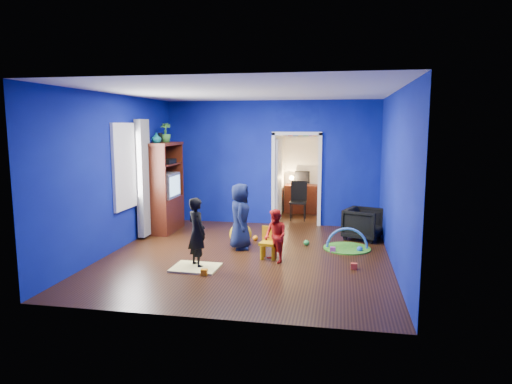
% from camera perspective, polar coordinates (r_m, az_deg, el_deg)
% --- Properties ---
extents(floor, '(5.00, 5.50, 0.01)m').
position_cam_1_polar(floor, '(8.31, -1.03, -7.93)').
color(floor, black).
rests_on(floor, ground).
extents(ceiling, '(5.00, 5.50, 0.01)m').
position_cam_1_polar(ceiling, '(8.00, -1.09, 12.43)').
color(ceiling, white).
rests_on(ceiling, wall_back).
extents(wall_back, '(5.00, 0.02, 2.90)m').
position_cam_1_polar(wall_back, '(10.73, 1.89, 3.64)').
color(wall_back, navy).
rests_on(wall_back, floor).
extents(wall_front, '(5.00, 0.02, 2.90)m').
position_cam_1_polar(wall_front, '(5.39, -6.93, -1.11)').
color(wall_front, navy).
rests_on(wall_front, floor).
extents(wall_left, '(0.02, 5.50, 2.90)m').
position_cam_1_polar(wall_left, '(8.87, -17.09, 2.29)').
color(wall_left, navy).
rests_on(wall_left, floor).
extents(wall_right, '(0.02, 5.50, 2.90)m').
position_cam_1_polar(wall_right, '(7.92, 16.97, 1.60)').
color(wall_right, navy).
rests_on(wall_right, floor).
extents(alcove, '(1.00, 1.75, 2.50)m').
position_cam_1_polar(alcove, '(11.54, 5.49, 2.94)').
color(alcove, silver).
rests_on(alcove, floor).
extents(armchair, '(0.91, 0.90, 0.65)m').
position_cam_1_polar(armchair, '(9.65, 13.27, -3.88)').
color(armchair, black).
rests_on(armchair, floor).
extents(child_black, '(0.50, 0.50, 1.16)m').
position_cam_1_polar(child_black, '(7.59, -7.40, -5.04)').
color(child_black, black).
rests_on(child_black, floor).
extents(child_navy, '(0.50, 0.67, 1.25)m').
position_cam_1_polar(child_navy, '(8.61, -1.99, -3.07)').
color(child_navy, '#10193D').
rests_on(child_navy, floor).
extents(toddler_red, '(0.55, 0.56, 0.91)m').
position_cam_1_polar(toddler_red, '(7.82, 2.45, -5.52)').
color(toddler_red, '#B11220').
rests_on(toddler_red, floor).
extents(vase, '(0.21, 0.21, 0.22)m').
position_cam_1_polar(vase, '(9.87, -12.36, 6.63)').
color(vase, '#0D696E').
rests_on(vase, tv_armoire).
extents(potted_plant, '(0.29, 0.29, 0.42)m').
position_cam_1_polar(potted_plant, '(10.35, -11.26, 7.31)').
color(potted_plant, '#36802E').
rests_on(potted_plant, tv_armoire).
extents(tv_armoire, '(0.58, 1.14, 1.96)m').
position_cam_1_polar(tv_armoire, '(10.23, -11.52, 0.60)').
color(tv_armoire, '#3E0F0A').
rests_on(tv_armoire, floor).
extents(crt_tv, '(0.46, 0.70, 0.54)m').
position_cam_1_polar(crt_tv, '(10.21, -11.32, 0.81)').
color(crt_tv, silver).
rests_on(crt_tv, tv_armoire).
extents(yellow_blanket, '(0.77, 0.63, 0.03)m').
position_cam_1_polar(yellow_blanket, '(7.65, -7.55, -9.34)').
color(yellow_blanket, '#F2E07A').
rests_on(yellow_blanket, floor).
extents(hopper_ball, '(0.44, 0.44, 0.44)m').
position_cam_1_polar(hopper_ball, '(8.95, -1.94, -5.30)').
color(hopper_ball, yellow).
rests_on(hopper_ball, floor).
extents(kid_chair, '(0.33, 0.33, 0.50)m').
position_cam_1_polar(kid_chair, '(8.08, 1.58, -6.57)').
color(kid_chair, yellow).
rests_on(kid_chair, floor).
extents(play_mat, '(0.89, 0.89, 0.02)m').
position_cam_1_polar(play_mat, '(8.90, 11.29, -6.91)').
color(play_mat, '#4AA124').
rests_on(play_mat, floor).
extents(toy_arch, '(0.80, 0.08, 0.80)m').
position_cam_1_polar(toy_arch, '(8.90, 11.29, -6.86)').
color(toy_arch, '#3F8CD8').
rests_on(toy_arch, floor).
extents(window_left, '(0.03, 0.95, 1.55)m').
position_cam_1_polar(window_left, '(9.17, -16.03, 3.14)').
color(window_left, white).
rests_on(window_left, wall_left).
extents(curtain, '(0.14, 0.42, 2.40)m').
position_cam_1_polar(curtain, '(9.64, -13.89, 1.67)').
color(curtain, slate).
rests_on(curtain, floor).
extents(doorway, '(1.16, 0.10, 2.10)m').
position_cam_1_polar(doorway, '(10.69, 5.06, 1.44)').
color(doorway, white).
rests_on(doorway, floor).
extents(study_desk, '(0.88, 0.44, 0.75)m').
position_cam_1_polar(study_desk, '(12.28, 5.70, -0.86)').
color(study_desk, '#3D140A').
rests_on(study_desk, floor).
extents(desk_monitor, '(0.40, 0.05, 0.32)m').
position_cam_1_polar(desk_monitor, '(12.32, 5.79, 1.87)').
color(desk_monitor, black).
rests_on(desk_monitor, study_desk).
extents(desk_lamp, '(0.14, 0.14, 0.14)m').
position_cam_1_polar(desk_lamp, '(12.29, 4.46, 1.78)').
color(desk_lamp, '#FFD88C').
rests_on(desk_lamp, study_desk).
extents(folding_chair, '(0.40, 0.40, 0.92)m').
position_cam_1_polar(folding_chair, '(11.32, 5.29, -1.20)').
color(folding_chair, black).
rests_on(folding_chair, floor).
extents(book_shelf, '(0.88, 0.24, 0.04)m').
position_cam_1_polar(book_shelf, '(12.23, 5.86, 6.85)').
color(book_shelf, white).
rests_on(book_shelf, study_desk).
extents(toy_0, '(0.10, 0.08, 0.10)m').
position_cam_1_polar(toy_0, '(7.70, 12.15, -9.06)').
color(toy_0, '#F44628').
rests_on(toy_0, floor).
extents(toy_1, '(0.11, 0.11, 0.11)m').
position_cam_1_polar(toy_1, '(8.74, 12.84, -6.95)').
color(toy_1, blue).
rests_on(toy_1, floor).
extents(toy_2, '(0.10, 0.08, 0.10)m').
position_cam_1_polar(toy_2, '(7.28, -6.49, -9.95)').
color(toy_2, orange).
rests_on(toy_2, floor).
extents(toy_3, '(0.11, 0.11, 0.11)m').
position_cam_1_polar(toy_3, '(9.02, 6.32, -6.31)').
color(toy_3, green).
rests_on(toy_3, floor).
extents(toy_4, '(0.10, 0.08, 0.10)m').
position_cam_1_polar(toy_4, '(8.61, 9.57, -7.12)').
color(toy_4, '#C349A4').
rests_on(toy_4, floor).
extents(toy_5, '(0.11, 0.11, 0.11)m').
position_cam_1_polar(toy_5, '(9.34, -0.08, -5.75)').
color(toy_5, orange).
rests_on(toy_5, floor).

